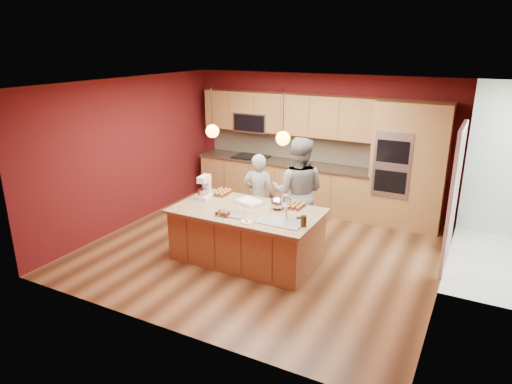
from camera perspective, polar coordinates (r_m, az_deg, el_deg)
The scene contains 24 objects.
floor at distance 7.64m, azimuth 0.88°, elevation -7.20°, with size 5.50×5.50×0.00m, color #452814.
ceiling at distance 6.92m, azimuth 0.99°, elevation 13.40°, with size 5.50×5.50×0.00m, color white.
wall_back at distance 9.40m, azimuth 7.86°, elevation 6.22°, with size 5.50×5.50×0.00m, color #521113.
wall_front at distance 5.18m, azimuth -11.69°, elevation -4.13°, with size 5.50×5.50×0.00m, color #521113.
wall_left at distance 8.72m, azimuth -15.48°, elevation 4.77°, with size 5.00×5.00×0.00m, color #521113.
wall_right at distance 6.47m, azimuth 23.23°, elevation -0.70°, with size 5.00×5.00×0.00m, color #521113.
cabinet_run at distance 9.50m, azimuth 3.38°, elevation 4.23°, with size 3.74×0.64×2.30m.
oven_column at distance 8.72m, azimuth 18.56°, elevation 3.13°, with size 1.30×0.62×2.30m.
doorway_trim at distance 7.32m, azimuth 23.38°, elevation -1.08°, with size 0.08×1.11×2.20m, color white, non-canonical shape.
pendant_left at distance 6.99m, azimuth -5.47°, elevation 7.62°, with size 0.20×0.20×0.80m.
pendant_right at distance 6.43m, azimuth 3.39°, elevation 6.74°, with size 0.20×0.20×0.80m.
island at distance 7.15m, azimuth -1.04°, elevation -5.29°, with size 2.27×1.27×1.21m.
person_left at distance 7.89m, azimuth 0.32°, elevation -0.49°, with size 0.55×0.36×1.50m, color black.
person_right at distance 7.55m, azimuth 5.26°, elevation -0.06°, with size 0.90×0.70×1.85m, color slate.
stand_mixer at distance 7.50m, azimuth -6.49°, elevation 0.41°, with size 0.23×0.30×0.38m.
sheet_cake at distance 7.28m, azimuth -0.87°, elevation -1.22°, with size 0.53×0.46×0.05m.
cooling_rack at distance 6.82m, azimuth -3.16°, elevation -2.72°, with size 0.40×0.29×0.02m, color #ACAEB3.
mixing_bowl at distance 7.01m, azimuth 2.73°, elevation -1.39°, with size 0.24×0.24×0.20m, color silver.
plate at distance 6.52m, azimuth -1.18°, elevation -3.77°, with size 0.16×0.16×0.01m, color white.
tumbler at distance 6.39m, azimuth 5.97°, elevation -3.62°, with size 0.08×0.08×0.16m, color #371F0B.
phone at distance 6.70m, azimuth 5.70°, elevation -3.25°, with size 0.14×0.08×0.01m, color black.
cupcakes_left at distance 7.71m, azimuth -4.33°, elevation -0.04°, with size 0.26×0.34×0.08m, color #B97C39, non-canonical shape.
cupcakes_rack at distance 6.77m, azimuth -4.17°, elevation -2.56°, with size 0.23×0.15×0.07m, color #B97C39, non-canonical shape.
cupcakes_right at distance 7.11m, azimuth 5.03°, elevation -1.68°, with size 0.24×0.31×0.07m, color #B97C39, non-canonical shape.
Camera 1 is at (3.10, -6.16, 3.29)m, focal length 32.00 mm.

